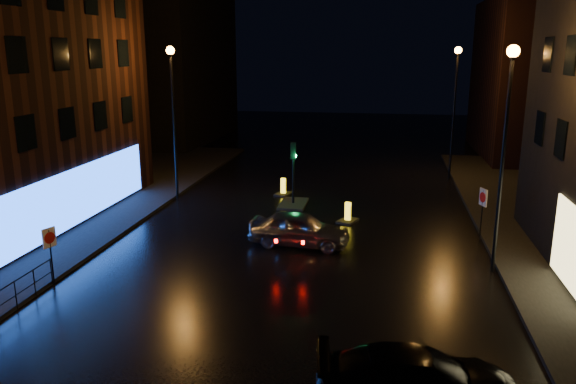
% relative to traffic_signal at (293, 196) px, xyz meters
% --- Properties ---
extents(ground, '(120.00, 120.00, 0.00)m').
position_rel_traffic_signal_xyz_m(ground, '(1.20, -14.00, -0.50)').
color(ground, black).
rests_on(ground, ground).
extents(pavement_left, '(12.00, 44.00, 0.15)m').
position_rel_traffic_signal_xyz_m(pavement_left, '(-12.80, -6.00, -0.43)').
color(pavement_left, black).
rests_on(pavement_left, ground).
extents(building_far_left, '(8.00, 16.00, 14.00)m').
position_rel_traffic_signal_xyz_m(building_far_left, '(-14.80, 21.00, 6.50)').
color(building_far_left, black).
rests_on(building_far_left, ground).
extents(building_far_right, '(8.00, 14.00, 12.00)m').
position_rel_traffic_signal_xyz_m(building_far_right, '(16.20, 18.00, 5.50)').
color(building_far_right, black).
rests_on(building_far_right, ground).
extents(street_lamp_lfar, '(0.44, 0.44, 8.37)m').
position_rel_traffic_signal_xyz_m(street_lamp_lfar, '(-6.60, -0.00, 5.06)').
color(street_lamp_lfar, black).
rests_on(street_lamp_lfar, ground).
extents(street_lamp_rnear, '(0.44, 0.44, 8.37)m').
position_rel_traffic_signal_xyz_m(street_lamp_rnear, '(9.00, -8.00, 5.06)').
color(street_lamp_rnear, black).
rests_on(street_lamp_rnear, ground).
extents(street_lamp_rfar, '(0.44, 0.44, 8.37)m').
position_rel_traffic_signal_xyz_m(street_lamp_rfar, '(9.00, 8.00, 5.06)').
color(street_lamp_rfar, black).
rests_on(street_lamp_rfar, ground).
extents(traffic_signal, '(1.40, 2.40, 3.45)m').
position_rel_traffic_signal_xyz_m(traffic_signal, '(0.00, 0.00, 0.00)').
color(traffic_signal, black).
rests_on(traffic_signal, ground).
extents(silver_hatchback, '(4.45, 2.09, 1.47)m').
position_rel_traffic_signal_xyz_m(silver_hatchback, '(1.31, -6.31, 0.23)').
color(silver_hatchback, '#989B9F').
rests_on(silver_hatchback, ground).
extents(dark_sedan, '(5.04, 2.57, 1.40)m').
position_rel_traffic_signal_xyz_m(dark_sedan, '(5.77, -16.97, 0.20)').
color(dark_sedan, black).
rests_on(dark_sedan, ground).
extents(bollard_near, '(1.13, 1.33, 0.99)m').
position_rel_traffic_signal_xyz_m(bollard_near, '(3.13, -2.56, -0.29)').
color(bollard_near, black).
rests_on(bollard_near, ground).
extents(bollard_far, '(1.01, 1.27, 0.98)m').
position_rel_traffic_signal_xyz_m(bollard_far, '(-0.94, 2.10, -0.29)').
color(bollard_far, black).
rests_on(bollard_far, ground).
extents(road_sign_left, '(0.23, 0.51, 2.16)m').
position_rel_traffic_signal_xyz_m(road_sign_left, '(-6.70, -12.06, 1.12)').
color(road_sign_left, black).
rests_on(road_sign_left, ground).
extents(road_sign_right, '(0.26, 0.54, 2.34)m').
position_rel_traffic_signal_xyz_m(road_sign_right, '(9.10, -4.25, 1.25)').
color(road_sign_right, black).
rests_on(road_sign_right, ground).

